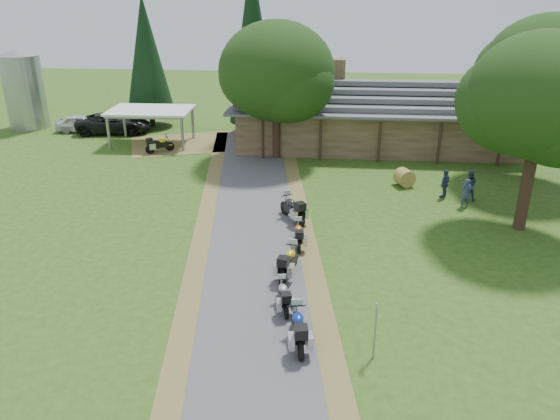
# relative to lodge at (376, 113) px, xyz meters

# --- Properties ---
(ground) EXTENTS (120.00, 120.00, 0.00)m
(ground) POSITION_rel_lodge_xyz_m (-6.00, -24.00, -2.45)
(ground) COLOR #2D4B15
(ground) RESTS_ON ground
(driveway) EXTENTS (51.95, 51.95, 0.00)m
(driveway) POSITION_rel_lodge_xyz_m (-6.50, -20.00, -2.45)
(driveway) COLOR #4D4D50
(driveway) RESTS_ON ground
(lodge) EXTENTS (21.40, 9.40, 4.90)m
(lodge) POSITION_rel_lodge_xyz_m (0.00, 0.00, 0.00)
(lodge) COLOR brown
(lodge) RESTS_ON ground
(silo) EXTENTS (3.60, 3.60, 6.50)m
(silo) POSITION_rel_lodge_xyz_m (-28.90, 2.59, 0.80)
(silo) COLOR gray
(silo) RESTS_ON ground
(carport) EXTENTS (6.23, 4.23, 2.66)m
(carport) POSITION_rel_lodge_xyz_m (-16.90, -1.35, -1.12)
(carport) COLOR white
(carport) RESTS_ON ground
(car_white_sedan) EXTENTS (2.83, 5.49, 1.76)m
(car_white_sedan) POSITION_rel_lodge_xyz_m (-23.85, 1.65, -1.57)
(car_white_sedan) COLOR silver
(car_white_sedan) RESTS_ON ground
(car_dark_suv) EXTENTS (3.63, 6.76, 2.46)m
(car_dark_suv) POSITION_rel_lodge_xyz_m (-21.06, 1.48, -1.22)
(car_dark_suv) COLOR black
(car_dark_suv) RESTS_ON ground
(motorcycle_row_a) EXTENTS (1.00, 2.15, 1.42)m
(motorcycle_row_a) POSITION_rel_lodge_xyz_m (-4.21, -25.48, -1.74)
(motorcycle_row_a) COLOR navy
(motorcycle_row_a) RESTS_ON ground
(motorcycle_row_b) EXTENTS (0.94, 1.81, 1.18)m
(motorcycle_row_b) POSITION_rel_lodge_xyz_m (-4.91, -23.29, -1.86)
(motorcycle_row_b) COLOR #96979E
(motorcycle_row_b) RESTS_ON ground
(motorcycle_row_c) EXTENTS (1.09, 2.15, 1.41)m
(motorcycle_row_c) POSITION_rel_lodge_xyz_m (-4.91, -20.73, -1.75)
(motorcycle_row_c) COLOR gold
(motorcycle_row_c) RESTS_ON ground
(motorcycle_row_d) EXTENTS (0.78, 1.89, 1.25)m
(motorcycle_row_d) POSITION_rel_lodge_xyz_m (-4.67, -17.94, -1.82)
(motorcycle_row_d) COLOR #CF6115
(motorcycle_row_d) RESTS_ON ground
(motorcycle_row_e) EXTENTS (1.74, 2.18, 1.46)m
(motorcycle_row_e) POSITION_rel_lodge_xyz_m (-5.17, -14.97, -1.72)
(motorcycle_row_e) COLOR black
(motorcycle_row_e) RESTS_ON ground
(motorcycle_carport_a) EXTENTS (1.90, 1.64, 1.31)m
(motorcycle_carport_a) POSITION_rel_lodge_xyz_m (-15.68, -3.59, -1.80)
(motorcycle_carport_a) COLOR yellow
(motorcycle_carport_a) RESTS_ON ground
(person_a) EXTENTS (0.63, 0.52, 1.93)m
(person_a) POSITION_rel_lodge_xyz_m (4.17, -12.23, -1.48)
(person_a) COLOR #354362
(person_a) RESTS_ON ground
(person_b) EXTENTS (0.67, 0.54, 2.12)m
(person_b) POSITION_rel_lodge_xyz_m (4.58, -11.17, -1.39)
(person_b) COLOR #354362
(person_b) RESTS_ON ground
(person_c) EXTENTS (0.66, 0.69, 1.98)m
(person_c) POSITION_rel_lodge_xyz_m (3.30, -10.87, -1.46)
(person_c) COLOR #354362
(person_c) RESTS_ON ground
(hay_bale) EXTENTS (1.33, 1.28, 1.05)m
(hay_bale) POSITION_rel_lodge_xyz_m (1.24, -9.12, -1.92)
(hay_bale) COLOR olive
(hay_bale) RESTS_ON ground
(sign_post) EXTENTS (0.38, 0.06, 2.10)m
(sign_post) POSITION_rel_lodge_xyz_m (-1.69, -26.00, -1.40)
(sign_post) COLOR gray
(sign_post) RESTS_ON ground
(oak_lodge_left) EXTENTS (7.76, 7.76, 9.72)m
(oak_lodge_left) POSITION_rel_lodge_xyz_m (-7.08, -4.08, 2.41)
(oak_lodge_left) COLOR #17350F
(oak_lodge_left) RESTS_ON ground
(oak_lodge_right) EXTENTS (7.44, 7.44, 11.00)m
(oak_lodge_right) POSITION_rel_lodge_xyz_m (9.18, -7.19, 3.05)
(oak_lodge_right) COLOR #17350F
(oak_lodge_right) RESTS_ON ground
(oak_driveway) EXTENTS (6.96, 6.96, 10.80)m
(oak_driveway) POSITION_rel_lodge_xyz_m (6.30, -14.94, 2.95)
(oak_driveway) COLOR #17350F
(oak_driveway) RESTS_ON ground
(cedar_near) EXTENTS (3.94, 3.94, 13.66)m
(cedar_near) POSITION_rel_lodge_xyz_m (-9.56, 2.41, 4.38)
(cedar_near) COLOR black
(cedar_near) RESTS_ON ground
(cedar_far) EXTENTS (4.07, 4.07, 10.73)m
(cedar_far) POSITION_rel_lodge_xyz_m (-18.62, 4.00, 2.92)
(cedar_far) COLOR black
(cedar_far) RESTS_ON ground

